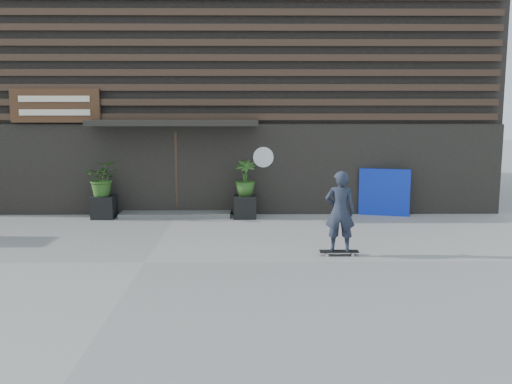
{
  "coord_description": "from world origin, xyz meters",
  "views": [
    {
      "loc": [
        2.03,
        -10.58,
        2.99
      ],
      "look_at": [
        2.17,
        1.79,
        1.1
      ],
      "focal_mm": 39.62,
      "sensor_mm": 36.0,
      "label": 1
    }
  ],
  "objects_px": {
    "planter_pot_left": "(104,207)",
    "blue_tarp": "(384,192)",
    "planter_pot_right": "(245,207)",
    "skateboarder": "(340,212)"
  },
  "relations": [
    {
      "from": "planter_pot_left",
      "to": "blue_tarp",
      "type": "xyz_separation_m",
      "value": [
        7.62,
        0.3,
        0.34
      ]
    },
    {
      "from": "planter_pot_left",
      "to": "planter_pot_right",
      "type": "height_order",
      "value": "same"
    },
    {
      "from": "blue_tarp",
      "to": "skateboarder",
      "type": "height_order",
      "value": "skateboarder"
    },
    {
      "from": "planter_pot_left",
      "to": "skateboarder",
      "type": "bearing_deg",
      "value": -34.36
    },
    {
      "from": "blue_tarp",
      "to": "planter_pot_left",
      "type": "bearing_deg",
      "value": -163.38
    },
    {
      "from": "planter_pot_right",
      "to": "skateboarder",
      "type": "xyz_separation_m",
      "value": [
        1.93,
        -3.92,
        0.6
      ]
    },
    {
      "from": "planter_pot_left",
      "to": "blue_tarp",
      "type": "relative_size",
      "value": 0.44
    },
    {
      "from": "blue_tarp",
      "to": "skateboarder",
      "type": "relative_size",
      "value": 0.8
    },
    {
      "from": "planter_pot_right",
      "to": "blue_tarp",
      "type": "distance_m",
      "value": 3.85
    },
    {
      "from": "planter_pot_left",
      "to": "skateboarder",
      "type": "height_order",
      "value": "skateboarder"
    }
  ]
}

